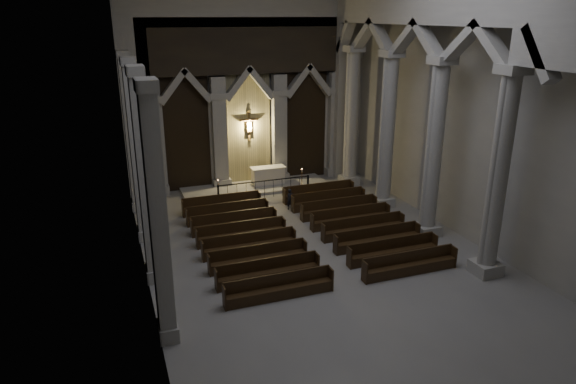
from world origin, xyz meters
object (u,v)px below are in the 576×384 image
(candle_stand_left, at_px, (219,197))
(pews, at_px, (303,232))
(candle_stand_right, at_px, (302,184))
(worshipper, at_px, (290,199))
(altar_rail, at_px, (264,186))
(altar, at_px, (268,175))

(candle_stand_left, xyz_separation_m, pews, (2.55, -5.89, -0.06))
(candle_stand_right, xyz_separation_m, worshipper, (-1.69, -2.66, 0.19))
(altar_rail, bearing_deg, worshipper, -70.71)
(candle_stand_right, xyz_separation_m, pews, (-2.43, -6.36, -0.06))
(candle_stand_left, xyz_separation_m, worshipper, (3.30, -2.18, 0.19))
(worshipper, bearing_deg, altar, 77.67)
(candle_stand_left, xyz_separation_m, candle_stand_right, (4.98, 0.48, -0.00))
(altar_rail, height_order, pews, altar_rail)
(candle_stand_right, distance_m, pews, 6.81)
(altar, xyz_separation_m, candle_stand_left, (-3.38, -1.84, -0.31))
(worshipper, bearing_deg, altar_rail, 98.13)
(altar_rail, xyz_separation_m, pews, (-0.00, -5.83, -0.39))
(candle_stand_left, distance_m, worshipper, 3.96)
(altar, relative_size, pews, 0.21)
(altar_rail, xyz_separation_m, worshipper, (0.74, -2.12, -0.14))
(altar_rail, distance_m, candle_stand_right, 2.51)
(worshipper, bearing_deg, candle_stand_left, 135.35)
(altar_rail, bearing_deg, altar, 66.53)
(candle_stand_left, bearing_deg, altar_rail, -1.29)
(altar, height_order, candle_stand_left, candle_stand_left)
(candle_stand_left, height_order, pews, candle_stand_left)
(altar_rail, distance_m, pews, 5.84)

